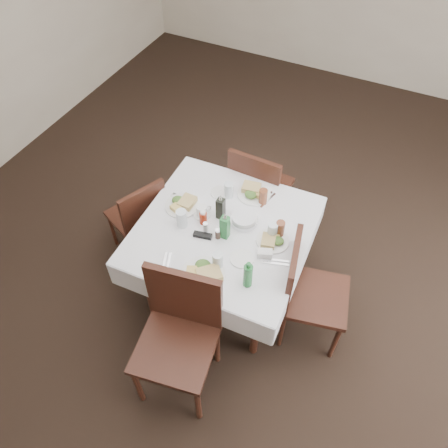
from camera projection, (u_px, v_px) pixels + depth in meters
name	position (u px, v px, depth m)	size (l,w,h in m)	color
ground_plane	(254.00, 275.00, 3.77)	(7.00, 7.00, 0.00)	black
room_shell	(270.00, 105.00, 2.47)	(6.04, 7.04, 2.80)	#C0B099
dining_table	(224.00, 236.00, 3.19)	(1.25, 1.25, 0.76)	black
chair_north	(258.00, 187.00, 3.71)	(0.46, 0.46, 0.95)	black
chair_south	(180.00, 328.00, 2.80)	(0.56, 0.56, 1.04)	black
chair_east	(305.00, 288.00, 3.06)	(0.53, 0.53, 0.95)	black
chair_west	(140.00, 215.00, 3.58)	(0.53, 0.53, 0.84)	black
meal_north	(253.00, 192.00, 3.33)	(0.26, 0.26, 0.06)	white
meal_south	(204.00, 273.00, 2.84)	(0.30, 0.30, 0.07)	white
meal_east	(273.00, 240.00, 3.02)	(0.23, 0.23, 0.05)	white
meal_west	(182.00, 204.00, 3.25)	(0.26, 0.26, 0.06)	white
side_plate_a	(220.00, 193.00, 3.35)	(0.15, 0.15, 0.01)	white
side_plate_b	(242.00, 258.00, 2.94)	(0.17, 0.17, 0.01)	white
water_n	(229.00, 190.00, 3.28)	(0.07, 0.07, 0.13)	silver
water_s	(218.00, 261.00, 2.86)	(0.07, 0.07, 0.13)	silver
water_e	(272.00, 231.00, 3.02)	(0.07, 0.07, 0.13)	silver
water_w	(182.00, 218.00, 3.09)	(0.08, 0.08, 0.14)	silver
iced_tea_a	(263.00, 197.00, 3.23)	(0.06, 0.06, 0.13)	brown
iced_tea_b	(280.00, 229.00, 3.03)	(0.06, 0.06, 0.13)	brown
bread_basket	(244.00, 219.00, 3.13)	(0.20, 0.20, 0.07)	silver
oil_cruet_dark	(221.00, 208.00, 3.12)	(0.05, 0.05, 0.23)	black
oil_cruet_green	(225.00, 227.00, 3.00)	(0.06, 0.06, 0.24)	#206F30
ketchup_bottle	(203.00, 218.00, 3.11)	(0.05, 0.05, 0.12)	#A0220B
salt_shaker	(206.00, 227.00, 3.08)	(0.04, 0.04, 0.08)	white
pepper_shaker	(218.00, 234.00, 3.03)	(0.04, 0.04, 0.08)	#422D24
coffee_mug	(202.00, 211.00, 3.17)	(0.12, 0.12, 0.09)	white
sunglasses	(203.00, 235.00, 3.06)	(0.14, 0.07, 0.03)	black
green_bottle	(248.00, 275.00, 2.74)	(0.06, 0.06, 0.23)	#206F30
sugar_caddy	(265.00, 253.00, 2.94)	(0.12, 0.09, 0.05)	white
cutlery_n	(266.00, 200.00, 3.30)	(0.09, 0.19, 0.01)	silver
cutlery_s	(166.00, 264.00, 2.91)	(0.11, 0.19, 0.01)	silver
cutlery_e	(276.00, 262.00, 2.92)	(0.18, 0.09, 0.01)	silver
cutlery_w	(183.00, 199.00, 3.31)	(0.19, 0.05, 0.01)	silver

